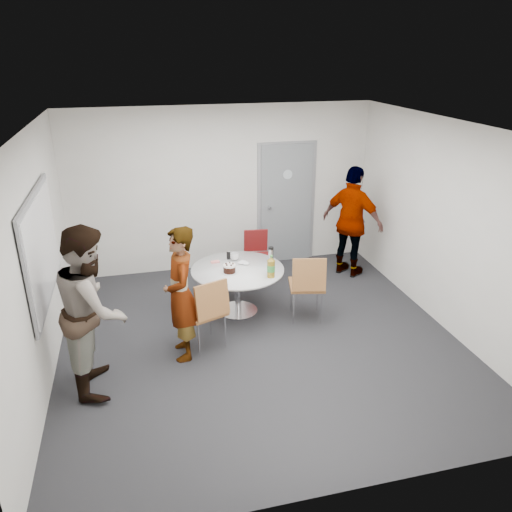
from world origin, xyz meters
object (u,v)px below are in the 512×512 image
object	(u,v)px
door	(286,204)
person_main	(181,294)
whiteboard	(42,247)
person_left	(93,309)
chair_near_right	(308,282)
table	(240,274)
person_right	(352,222)
chair_near_left	(208,307)
chair_far	(257,251)

from	to	relation	value
door	person_main	size ratio (longest dim) A/B	1.28
whiteboard	person_left	size ratio (longest dim) A/B	1.01
whiteboard	chair_near_right	world-z (taller)	whiteboard
door	table	bearing A→B (deg)	-125.20
person_left	door	bearing A→B (deg)	-46.11
table	person_right	xyz separation A→B (m)	(2.04, 0.83, 0.32)
table	chair_near_right	xyz separation A→B (m)	(0.84, -0.47, 0.01)
table	chair_near_left	distance (m)	1.02
door	table	distance (m)	2.11
person_right	whiteboard	bearing A→B (deg)	71.24
whiteboard	chair_near_right	distance (m)	3.32
table	person_main	distance (m)	1.28
chair_far	person_right	xyz separation A→B (m)	(1.55, -0.15, 0.40)
chair_near_left	chair_near_right	xyz separation A→B (m)	(1.42, 0.38, 0.01)
chair_far	person_left	world-z (taller)	person_left
chair_near_left	person_right	bearing A→B (deg)	12.10
chair_far	person_main	distance (m)	2.34
table	person_left	world-z (taller)	person_left
person_main	whiteboard	bearing A→B (deg)	-102.26
person_main	person_right	size ratio (longest dim) A/B	0.91
chair_near_right	person_right	size ratio (longest dim) A/B	0.54
door	chair_near_right	distance (m)	2.23
door	person_left	bearing A→B (deg)	-136.44
chair_far	person_left	xyz separation A→B (m)	(-2.35, -2.19, 0.43)
whiteboard	chair_near_right	xyz separation A→B (m)	(3.21, 0.13, -0.85)
person_main	person_left	xyz separation A→B (m)	(-0.97, -0.33, 0.11)
whiteboard	table	xyz separation A→B (m)	(2.37, 0.59, -0.86)
door	person_main	xyz separation A→B (m)	(-2.08, -2.57, -0.20)
person_right	door	bearing A→B (deg)	8.18
table	chair_near_right	size ratio (longest dim) A/B	1.32
chair_far	person_right	world-z (taller)	person_right
person_main	person_left	distance (m)	1.03
chair_near_right	person_right	bearing A→B (deg)	59.88
chair_near_right	door	bearing A→B (deg)	93.32
chair_near_right	person_left	xyz separation A→B (m)	(-2.70, -0.74, 0.34)
person_left	person_right	bearing A→B (deg)	-61.99
door	person_main	bearing A→B (deg)	-129.03
door	person_right	size ratio (longest dim) A/B	1.17
door	chair_near_left	distance (m)	3.12
chair_near_left	chair_far	size ratio (longest dim) A/B	1.15
chair_near_right	person_right	xyz separation A→B (m)	(1.20, 1.30, 0.31)
chair_far	table	bearing A→B (deg)	70.08
person_left	chair_near_left	bearing A→B (deg)	-73.62
whiteboard	table	distance (m)	2.59
door	person_main	world-z (taller)	door
chair_near_left	person_right	size ratio (longest dim) A/B	0.53
person_main	chair_far	bearing A→B (deg)	142.22
table	person_main	xyz separation A→B (m)	(-0.89, -0.88, 0.24)
chair_far	person_main	size ratio (longest dim) A/B	0.50
whiteboard	table	bearing A→B (deg)	14.08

